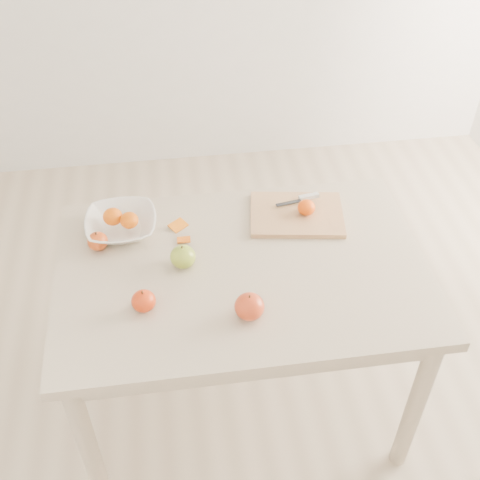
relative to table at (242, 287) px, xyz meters
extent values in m
plane|color=#C6B293|center=(0.00, 0.00, -0.65)|extent=(3.50, 3.50, 0.00)
cube|color=#C0AC91|center=(0.00, 0.00, 0.08)|extent=(1.20, 0.80, 0.04)
cylinder|color=#BCAA8E|center=(-0.54, 0.34, -0.30)|extent=(0.06, 0.06, 0.71)
cylinder|color=#BCAA8E|center=(0.54, 0.34, -0.30)|extent=(0.06, 0.06, 0.71)
cylinder|color=#BCAA8E|center=(-0.54, -0.34, -0.30)|extent=(0.06, 0.06, 0.71)
cylinder|color=#BCAA8E|center=(0.54, -0.34, -0.30)|extent=(0.06, 0.06, 0.71)
cube|color=tan|center=(0.23, 0.22, 0.11)|extent=(0.36, 0.28, 0.02)
ellipsoid|color=#DE4B07|center=(0.26, 0.21, 0.14)|extent=(0.06, 0.06, 0.05)
imported|color=white|center=(-0.38, 0.23, 0.13)|extent=(0.24, 0.24, 0.06)
ellipsoid|color=orange|center=(-0.41, 0.24, 0.16)|extent=(0.07, 0.07, 0.06)
ellipsoid|color=#E15F07|center=(-0.35, 0.21, 0.16)|extent=(0.06, 0.06, 0.05)
cube|color=orange|center=(-0.19, 0.22, 0.10)|extent=(0.07, 0.07, 0.01)
cube|color=#DB5E0F|center=(-0.18, 0.15, 0.10)|extent=(0.05, 0.04, 0.01)
cube|color=silver|center=(0.29, 0.30, 0.12)|extent=(0.08, 0.03, 0.01)
cube|color=#33353A|center=(0.21, 0.27, 0.12)|extent=(0.10, 0.03, 0.00)
ellipsoid|color=#5E881C|center=(-0.19, 0.03, 0.14)|extent=(0.08, 0.08, 0.07)
ellipsoid|color=#A01C0B|center=(-0.46, 0.15, 0.13)|extent=(0.07, 0.07, 0.06)
ellipsoid|color=#9B0C06|center=(-0.32, -0.14, 0.13)|extent=(0.07, 0.07, 0.07)
ellipsoid|color=#A6181B|center=(-0.01, -0.21, 0.14)|extent=(0.09, 0.09, 0.08)
camera|label=1|loc=(-0.20, -1.37, 1.46)|focal=45.00mm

